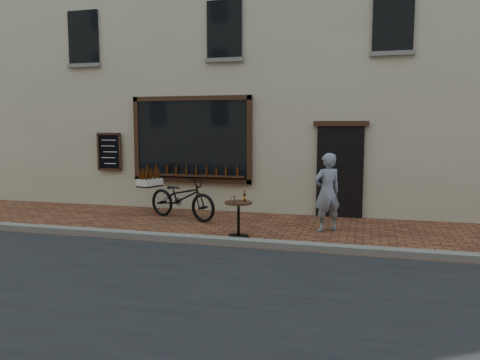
# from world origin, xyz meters

# --- Properties ---
(ground) EXTENTS (90.00, 90.00, 0.00)m
(ground) POSITION_xyz_m (0.00, 0.00, 0.00)
(ground) COLOR #5B2B1D
(ground) RESTS_ON ground
(kerb) EXTENTS (90.00, 0.25, 0.12)m
(kerb) POSITION_xyz_m (0.00, 0.20, 0.06)
(kerb) COLOR slate
(kerb) RESTS_ON ground
(shop_building) EXTENTS (28.00, 6.20, 10.00)m
(shop_building) POSITION_xyz_m (0.00, 6.50, 5.00)
(shop_building) COLOR beige
(shop_building) RESTS_ON ground
(cargo_bicycle) EXTENTS (2.35, 1.35, 1.11)m
(cargo_bicycle) POSITION_xyz_m (-1.72, 2.25, 0.53)
(cargo_bicycle) COLOR black
(cargo_bicycle) RESTS_ON ground
(bistro_table) EXTENTS (0.55, 0.55, 0.94)m
(bistro_table) POSITION_xyz_m (0.09, 0.84, 0.50)
(bistro_table) COLOR black
(bistro_table) RESTS_ON ground
(pedestrian) EXTENTS (0.72, 0.66, 1.64)m
(pedestrian) POSITION_xyz_m (1.74, 1.87, 0.82)
(pedestrian) COLOR gray
(pedestrian) RESTS_ON ground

